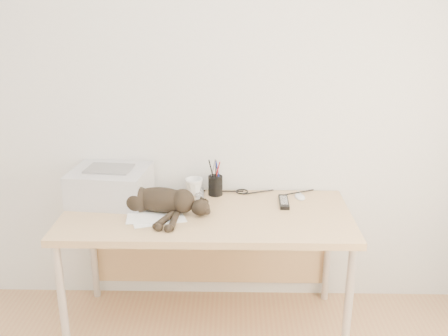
{
  "coord_description": "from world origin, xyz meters",
  "views": [
    {
      "loc": [
        0.15,
        -1.14,
        1.88
      ],
      "look_at": [
        0.1,
        1.34,
        1.02
      ],
      "focal_mm": 40.0,
      "sensor_mm": 36.0,
      "label": 1
    }
  ],
  "objects_px": {
    "desk": "(208,228)",
    "cat": "(158,201)",
    "mug": "(194,187)",
    "mouse": "(300,195)",
    "pen_cup": "(215,185)",
    "printer": "(110,185)"
  },
  "relations": [
    {
      "from": "desk",
      "to": "cat",
      "type": "xyz_separation_m",
      "value": [
        -0.27,
        -0.08,
        0.2
      ]
    },
    {
      "from": "cat",
      "to": "mug",
      "type": "xyz_separation_m",
      "value": [
        0.18,
        0.27,
        -0.02
      ]
    },
    {
      "from": "desk",
      "to": "mouse",
      "type": "xyz_separation_m",
      "value": [
        0.54,
        0.15,
        0.15
      ]
    },
    {
      "from": "desk",
      "to": "pen_cup",
      "type": "distance_m",
      "value": 0.27
    },
    {
      "from": "printer",
      "to": "desk",
      "type": "bearing_deg",
      "value": -8.36
    },
    {
      "from": "printer",
      "to": "mug",
      "type": "relative_size",
      "value": 4.33
    },
    {
      "from": "desk",
      "to": "printer",
      "type": "relative_size",
      "value": 3.45
    },
    {
      "from": "cat",
      "to": "mouse",
      "type": "distance_m",
      "value": 0.85
    },
    {
      "from": "mouse",
      "to": "mug",
      "type": "bearing_deg",
      "value": 166.88
    },
    {
      "from": "desk",
      "to": "pen_cup",
      "type": "bearing_deg",
      "value": 78.12
    },
    {
      "from": "desk",
      "to": "pen_cup",
      "type": "relative_size",
      "value": 7.2
    },
    {
      "from": "cat",
      "to": "pen_cup",
      "type": "relative_size",
      "value": 2.93
    },
    {
      "from": "pen_cup",
      "to": "mouse",
      "type": "bearing_deg",
      "value": -4.36
    },
    {
      "from": "desk",
      "to": "mug",
      "type": "height_order",
      "value": "mug"
    },
    {
      "from": "mouse",
      "to": "printer",
      "type": "bearing_deg",
      "value": 173.99
    },
    {
      "from": "desk",
      "to": "pen_cup",
      "type": "xyz_separation_m",
      "value": [
        0.04,
        0.18,
        0.2
      ]
    },
    {
      "from": "cat",
      "to": "mug",
      "type": "height_order",
      "value": "cat"
    },
    {
      "from": "printer",
      "to": "cat",
      "type": "xyz_separation_m",
      "value": [
        0.3,
        -0.17,
        -0.03
      ]
    },
    {
      "from": "printer",
      "to": "mug",
      "type": "distance_m",
      "value": 0.49
    },
    {
      "from": "desk",
      "to": "cat",
      "type": "distance_m",
      "value": 0.34
    },
    {
      "from": "printer",
      "to": "mug",
      "type": "xyz_separation_m",
      "value": [
        0.48,
        0.11,
        -0.05
      ]
    },
    {
      "from": "pen_cup",
      "to": "mouse",
      "type": "distance_m",
      "value": 0.51
    }
  ]
}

